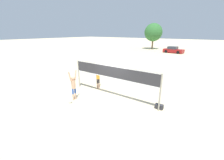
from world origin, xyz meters
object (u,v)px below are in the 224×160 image
parked_car_mid (173,50)px  tree_left_cluster (153,32)px  player_spiker (74,85)px  volleyball_net (112,74)px  gear_bag (159,107)px  player_blocker (98,76)px  volleyball (70,101)px

parked_car_mid → tree_left_cluster: tree_left_cluster is taller
player_spiker → tree_left_cluster: size_ratio=0.31×
player_spiker → volleyball_net: bearing=-41.8°
tree_left_cluster → gear_bag: bearing=-67.3°
gear_bag → player_blocker: bearing=175.3°
player_spiker → gear_bag: (5.31, 2.25, -0.96)m
volleyball_net → gear_bag: bearing=3.6°
volleyball → parked_car_mid: bearing=92.7°
parked_car_mid → tree_left_cluster: size_ratio=0.65×
volleyball → parked_car_mid: (-1.41, 30.18, 0.53)m
volleyball_net → parked_car_mid: bearing=96.3°
player_blocker → parked_car_mid: 26.99m
player_spiker → tree_left_cluster: tree_left_cluster is taller
volleyball_net → gear_bag: size_ratio=14.55×
volleyball_net → gear_bag: volleyball_net is taller
volleyball_net → parked_car_mid: 27.82m
player_spiker → parked_car_mid: player_spiker is taller
volleyball → player_blocker: bearing=95.7°
volleyball → gear_bag: 5.83m
player_blocker → tree_left_cluster: size_ratio=0.30×
tree_left_cluster → player_spiker: bearing=-76.6°
volleyball → parked_car_mid: 30.21m
player_spiker → parked_car_mid: size_ratio=0.47×
gear_bag → tree_left_cluster: size_ratio=0.07×
player_blocker → volleyball: size_ratio=9.54×
gear_bag → parked_car_mid: (-6.54, 27.41, 0.49)m
volleyball_net → tree_left_cluster: 34.23m
volleyball_net → tree_left_cluster: (-10.05, 32.61, 2.70)m
volleyball → gear_bag: bearing=28.4°
gear_bag → player_spiker: bearing=-157.0°
player_blocker → gear_bag: bearing=85.3°
player_spiker → parked_car_mid: (-1.23, 29.66, -0.46)m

